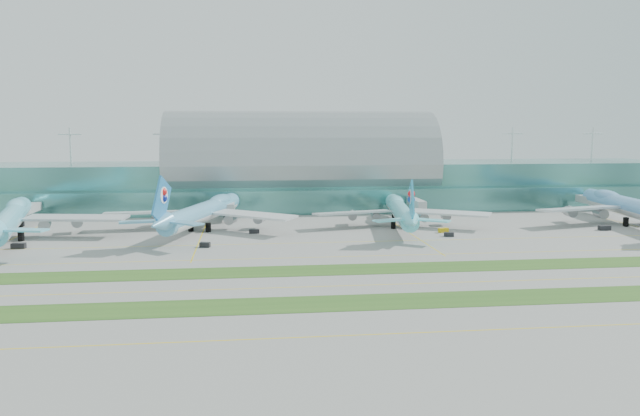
{
  "coord_description": "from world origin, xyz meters",
  "views": [
    {
      "loc": [
        -24.56,
        -151.68,
        36.19
      ],
      "look_at": [
        0.0,
        55.0,
        9.0
      ],
      "focal_mm": 35.0,
      "sensor_mm": 36.0,
      "label": 1
    }
  ],
  "objects": [
    {
      "name": "ground",
      "position": [
        0.0,
        0.0,
        0.0
      ],
      "size": [
        700.0,
        700.0,
        0.0
      ],
      "primitive_type": "plane",
      "color": "gray",
      "rests_on": "ground"
    },
    {
      "name": "terminal",
      "position": [
        0.01,
        128.79,
        14.23
      ],
      "size": [
        340.0,
        69.1,
        36.0
      ],
      "color": "#3D7A75",
      "rests_on": "ground"
    },
    {
      "name": "grass_strip_near",
      "position": [
        0.0,
        -28.0,
        0.04
      ],
      "size": [
        420.0,
        12.0,
        0.08
      ],
      "primitive_type": "cube",
      "color": "#2D591E",
      "rests_on": "ground"
    },
    {
      "name": "grass_strip_far",
      "position": [
        0.0,
        2.0,
        0.04
      ],
      "size": [
        420.0,
        12.0,
        0.08
      ],
      "primitive_type": "cube",
      "color": "#2D591E",
      "rests_on": "ground"
    },
    {
      "name": "taxiline_a",
      "position": [
        0.0,
        -48.0,
        0.01
      ],
      "size": [
        420.0,
        0.35,
        0.01
      ],
      "primitive_type": "cube",
      "color": "yellow",
      "rests_on": "ground"
    },
    {
      "name": "taxiline_b",
      "position": [
        0.0,
        -14.0,
        0.01
      ],
      "size": [
        420.0,
        0.35,
        0.01
      ],
      "primitive_type": "cube",
      "color": "yellow",
      "rests_on": "ground"
    },
    {
      "name": "taxiline_c",
      "position": [
        0.0,
        18.0,
        0.01
      ],
      "size": [
        420.0,
        0.35,
        0.01
      ],
      "primitive_type": "cube",
      "color": "yellow",
      "rests_on": "ground"
    },
    {
      "name": "taxiline_d",
      "position": [
        0.0,
        40.0,
        0.01
      ],
      "size": [
        420.0,
        0.35,
        0.01
      ],
      "primitive_type": "cube",
      "color": "yellow",
      "rests_on": "ground"
    },
    {
      "name": "airliner_a",
      "position": [
        -100.59,
        58.03,
        7.13
      ],
      "size": [
        72.08,
        83.08,
        23.1
      ],
      "rotation": [
        0.0,
        0.0,
        0.23
      ],
      "color": "#68CBE6",
      "rests_on": "ground"
    },
    {
      "name": "airliner_b",
      "position": [
        -39.64,
        69.81,
        6.78
      ],
      "size": [
        67.52,
        78.21,
        21.99
      ],
      "rotation": [
        0.0,
        0.0,
        -0.29
      ],
      "color": "#61AED6",
      "rests_on": "ground"
    },
    {
      "name": "airliner_c",
      "position": [
        30.92,
        67.62,
        6.17
      ],
      "size": [
        63.41,
        72.56,
        20.0
      ],
      "rotation": [
        0.0,
        0.0,
        -0.14
      ],
      "color": "#6DE2F0",
      "rests_on": "ground"
    },
    {
      "name": "airliner_d",
      "position": [
        117.06,
        63.17,
        7.05
      ],
      "size": [
        72.7,
        83.05,
        22.86
      ],
      "rotation": [
        0.0,
        0.0,
        -0.12
      ],
      "color": "#69ABE7",
      "rests_on": "ground"
    },
    {
      "name": "gse_b",
      "position": [
        -92.6,
        41.06,
        0.81
      ],
      "size": [
        4.1,
        2.16,
        1.63
      ],
      "primitive_type": "cube",
      "rotation": [
        0.0,
        0.0,
        -0.05
      ],
      "color": "black",
      "rests_on": "ground"
    },
    {
      "name": "gse_c",
      "position": [
        -37.28,
        36.38,
        0.76
      ],
      "size": [
        3.37,
        2.4,
        1.52
      ],
      "primitive_type": "cube",
      "rotation": [
        0.0,
        0.0,
        -0.27
      ],
      "color": "black",
      "rests_on": "ground"
    },
    {
      "name": "gse_d",
      "position": [
        -22.14,
        59.49,
        0.69
      ],
      "size": [
        3.57,
        1.86,
        1.38
      ],
      "primitive_type": "cube",
      "rotation": [
        0.0,
        0.0,
        0.07
      ],
      "color": "black",
      "rests_on": "ground"
    },
    {
      "name": "gse_e",
      "position": [
        42.75,
        53.81,
        0.76
      ],
      "size": [
        3.81,
        2.71,
        1.51
      ],
      "primitive_type": "cube",
      "rotation": [
        0.0,
        0.0,
        0.34
      ],
      "color": "#C39B0B",
      "rests_on": "ground"
    },
    {
      "name": "gse_f",
      "position": [
        42.06,
        45.78,
        0.69
      ],
      "size": [
        3.59,
        2.57,
        1.38
      ],
      "primitive_type": "cube",
      "rotation": [
        0.0,
        0.0,
        -0.26
      ],
      "color": "black",
      "rests_on": "ground"
    },
    {
      "name": "gse_g",
      "position": [
        100.59,
        51.61,
        0.82
      ],
      "size": [
        3.94,
        2.3,
        1.64
      ],
      "primitive_type": "cube",
      "rotation": [
        0.0,
        0.0,
        -0.03
      ],
      "color": "black",
      "rests_on": "ground"
    }
  ]
}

